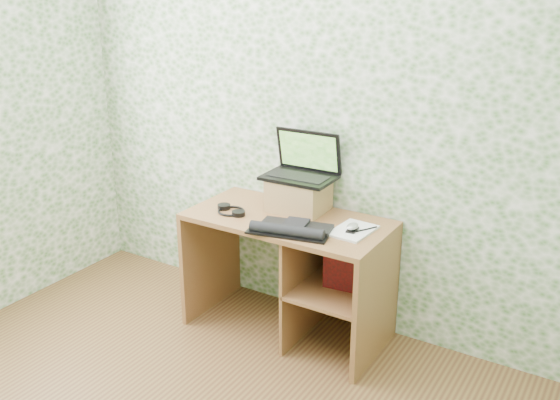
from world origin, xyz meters
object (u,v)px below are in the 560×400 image
Objects in this scene: riser at (299,195)px; notepad at (353,231)px; keyboard at (292,229)px; laptop at (303,167)px; desk at (301,260)px.

riser reaches higher than notepad.
laptop is at bearing 99.04° from keyboard.
desk is at bearing 92.30° from keyboard.
riser is 0.36m from keyboard.
riser is at bearing -91.68° from laptop.
keyboard is at bearing -142.87° from notepad.
desk is 2.58× the size of keyboard.
notepad reaches higher than desk.
keyboard is (0.05, -0.20, 0.29)m from desk.
laptop reaches higher than keyboard.
desk is at bearing -179.20° from notepad.
notepad is (0.34, -0.02, 0.28)m from desk.
laptop reaches higher than riser.
desk is 0.56m from laptop.
notepad is at bearing -24.43° from laptop.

